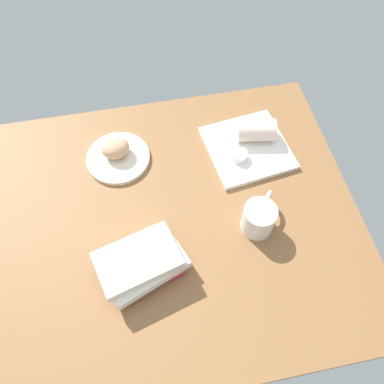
% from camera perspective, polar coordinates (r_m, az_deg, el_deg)
% --- Properties ---
extents(dining_table, '(1.10, 0.90, 0.04)m').
position_cam_1_polar(dining_table, '(1.10, -4.08, -4.68)').
color(dining_table, brown).
rests_on(dining_table, ground).
extents(round_plate, '(0.19, 0.19, 0.01)m').
position_cam_1_polar(round_plate, '(1.20, -10.92, 5.00)').
color(round_plate, silver).
rests_on(round_plate, dining_table).
extents(scone_pastry, '(0.09, 0.08, 0.06)m').
position_cam_1_polar(scone_pastry, '(1.18, -11.35, 6.44)').
color(scone_pastry, tan).
rests_on(scone_pastry, round_plate).
extents(square_plate, '(0.27, 0.27, 0.02)m').
position_cam_1_polar(square_plate, '(1.22, 8.24, 6.50)').
color(square_plate, white).
rests_on(square_plate, dining_table).
extents(sauce_cup, '(0.05, 0.05, 0.02)m').
position_cam_1_polar(sauce_cup, '(1.17, 7.06, 5.40)').
color(sauce_cup, silver).
rests_on(sauce_cup, square_plate).
extents(breakfast_wrap, '(0.12, 0.09, 0.07)m').
position_cam_1_polar(breakfast_wrap, '(1.21, 9.52, 9.08)').
color(breakfast_wrap, beige).
rests_on(breakfast_wrap, square_plate).
extents(book_stack, '(0.24, 0.20, 0.09)m').
position_cam_1_polar(book_stack, '(0.99, -7.57, -10.49)').
color(book_stack, '#A53338').
rests_on(book_stack, dining_table).
extents(coffee_mug, '(0.11, 0.12, 0.09)m').
position_cam_1_polar(coffee_mug, '(1.04, 9.94, -3.77)').
color(coffee_mug, white).
rests_on(coffee_mug, dining_table).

